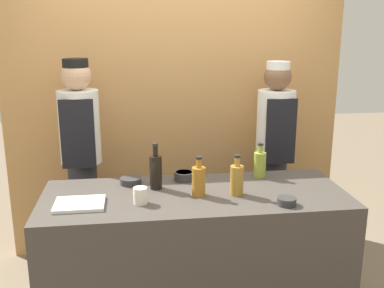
% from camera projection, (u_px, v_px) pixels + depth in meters
% --- Properties ---
extents(cabinet_wall, '(2.85, 0.18, 2.40)m').
position_uv_depth(cabinet_wall, '(175.00, 116.00, 3.91)').
color(cabinet_wall, '#B7844C').
rests_on(cabinet_wall, ground_plane).
extents(counter, '(1.90, 0.74, 0.95)m').
position_uv_depth(counter, '(195.00, 262.00, 2.92)').
color(counter, '#3D3833').
rests_on(counter, ground_plane).
extents(sauce_bowl_red, '(0.14, 0.14, 0.04)m').
position_uv_depth(sauce_bowl_red, '(131.00, 180.00, 2.96)').
color(sauce_bowl_red, '#2D2D2D').
rests_on(sauce_bowl_red, counter).
extents(sauce_bowl_purple, '(0.13, 0.13, 0.06)m').
position_uv_depth(sauce_bowl_purple, '(184.00, 175.00, 3.03)').
color(sauce_bowl_purple, '#2D2D2D').
rests_on(sauce_bowl_purple, counter).
extents(sauce_bowl_green, '(0.11, 0.11, 0.04)m').
position_uv_depth(sauce_bowl_green, '(287.00, 201.00, 2.61)').
color(sauce_bowl_green, '#2D2D2D').
rests_on(sauce_bowl_green, counter).
extents(cutting_board, '(0.29, 0.22, 0.02)m').
position_uv_depth(cutting_board, '(80.00, 204.00, 2.60)').
color(cutting_board, white).
rests_on(cutting_board, counter).
extents(bottle_soy, '(0.08, 0.08, 0.30)m').
position_uv_depth(bottle_soy, '(156.00, 171.00, 2.85)').
color(bottle_soy, black).
rests_on(bottle_soy, counter).
extents(bottle_amber, '(0.08, 0.08, 0.25)m').
position_uv_depth(bottle_amber, '(199.00, 180.00, 2.74)').
color(bottle_amber, '#9E661E').
rests_on(bottle_amber, counter).
extents(bottle_vinegar, '(0.08, 0.08, 0.26)m').
position_uv_depth(bottle_vinegar, '(237.00, 179.00, 2.75)').
color(bottle_vinegar, olive).
rests_on(bottle_vinegar, counter).
extents(bottle_oil, '(0.08, 0.08, 0.24)m').
position_uv_depth(bottle_oil, '(260.00, 164.00, 3.08)').
color(bottle_oil, olive).
rests_on(bottle_oil, counter).
extents(cup_cream, '(0.08, 0.08, 0.10)m').
position_uv_depth(cup_cream, '(140.00, 196.00, 2.63)').
color(cup_cream, silver).
rests_on(cup_cream, counter).
extents(chef_left, '(0.31, 0.31, 1.73)m').
position_uv_depth(chef_left, '(82.00, 158.00, 3.49)').
color(chef_left, '#28282D').
rests_on(chef_left, ground_plane).
extents(chef_right, '(0.30, 0.30, 1.69)m').
position_uv_depth(chef_right, '(274.00, 153.00, 3.69)').
color(chef_right, '#28282D').
rests_on(chef_right, ground_plane).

